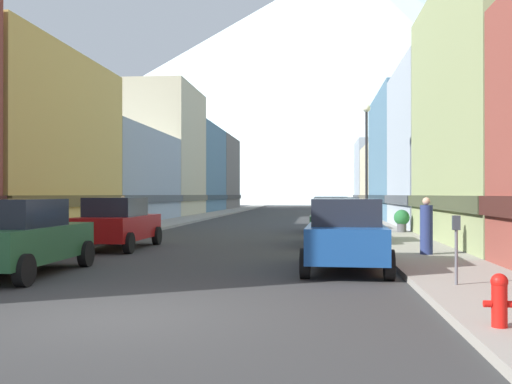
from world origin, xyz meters
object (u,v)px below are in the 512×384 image
at_px(parking_meter_near, 456,240).
at_px(pedestrian_1, 426,228).
at_px(car_left_1, 118,223).
at_px(fire_hydrant_near, 499,298).
at_px(car_right_2, 331,214).
at_px(car_right_1, 336,221).
at_px(car_right_0, 346,234).
at_px(car_left_0, 19,237).
at_px(streetlamp_right, 367,149).
at_px(potted_plant_0, 402,219).
at_px(pedestrian_2, 123,215).

height_order(parking_meter_near, pedestrian_1, pedestrian_1).
distance_m(car_left_1, fire_hydrant_near, 14.84).
distance_m(car_right_2, pedestrian_1, 12.46).
bearing_deg(car_right_1, fire_hydrant_near, -83.28).
xyz_separation_m(car_right_0, fire_hydrant_near, (1.65, -6.67, -0.37)).
height_order(car_right_1, parking_meter_near, car_right_1).
distance_m(car_left_0, car_right_0, 7.79).
xyz_separation_m(car_right_1, streetlamp_right, (1.55, 4.86, 3.09)).
bearing_deg(car_left_1, streetlamp_right, 38.46).
xyz_separation_m(car_right_2, pedestrian_1, (2.45, -12.22, 0.01)).
height_order(car_left_0, car_left_1, same).
height_order(parking_meter_near, streetlamp_right, streetlamp_right).
xyz_separation_m(car_left_1, parking_meter_near, (9.55, -7.99, 0.11)).
xyz_separation_m(car_left_0, fire_hydrant_near, (9.25, -4.94, -0.37)).
distance_m(car_left_1, potted_plant_0, 13.33).
bearing_deg(pedestrian_1, fire_hydrant_near, -94.90).
relative_size(parking_meter_near, pedestrian_2, 0.80).
relative_size(car_right_1, car_right_2, 1.00).
relative_size(car_left_1, car_right_1, 0.99).
height_order(car_right_0, parking_meter_near, car_right_0).
xyz_separation_m(car_left_1, pedestrian_1, (10.05, -2.26, 0.01)).
bearing_deg(car_right_1, car_right_0, -90.01).
height_order(potted_plant_0, pedestrian_2, pedestrian_2).
bearing_deg(streetlamp_right, car_left_1, -141.54).
relative_size(potted_plant_0, pedestrian_1, 0.62).
height_order(car_right_1, fire_hydrant_near, car_right_1).
distance_m(parking_meter_near, streetlamp_right, 15.55).
xyz_separation_m(fire_hydrant_near, pedestrian_2, (-11.70, 19.23, 0.39)).
relative_size(car_right_0, pedestrian_2, 2.69).
distance_m(car_right_1, pedestrian_2, 11.33).
distance_m(car_right_1, parking_meter_near, 10.58).
bearing_deg(streetlamp_right, car_left_0, -123.30).
height_order(car_left_0, fire_hydrant_near, car_left_0).
bearing_deg(fire_hydrant_near, car_left_0, 151.90).
relative_size(car_right_1, streetlamp_right, 0.76).
height_order(car_right_0, car_right_1, same).
bearing_deg(car_left_1, car_right_2, 52.66).
bearing_deg(potted_plant_0, parking_meter_near, -94.53).
relative_size(car_left_0, streetlamp_right, 0.76).
relative_size(car_right_1, parking_meter_near, 3.33).
distance_m(car_right_2, pedestrian_2, 10.32).
height_order(car_left_1, pedestrian_2, pedestrian_2).
relative_size(pedestrian_1, pedestrian_2, 0.99).
bearing_deg(car_left_0, streetlamp_right, 56.70).
xyz_separation_m(car_right_0, pedestrian_2, (-10.05, 12.56, 0.02)).
bearing_deg(streetlamp_right, car_right_0, -97.26).
height_order(car_left_0, car_right_1, same).
distance_m(car_left_1, car_right_2, 12.53).
height_order(parking_meter_near, potted_plant_0, parking_meter_near).
bearing_deg(fire_hydrant_near, car_right_0, 103.91).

